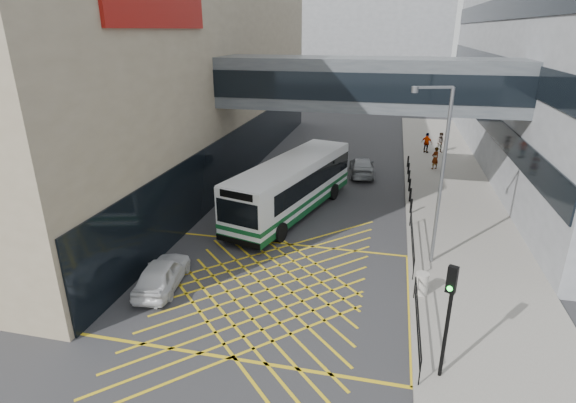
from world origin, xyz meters
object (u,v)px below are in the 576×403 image
Objects in this scene: traffic_light at (449,307)px; street_lamp at (439,168)px; pedestrian_b at (441,143)px; pedestrian_c at (427,143)px; litter_bin at (422,284)px; pedestrian_a at (435,158)px; car_dark at (311,168)px; bus at (293,185)px; car_white at (162,273)px; car_silver at (362,166)px.

traffic_light is 8.18m from street_lamp.
pedestrian_b reaches higher than pedestrian_c.
litter_bin is 0.53× the size of pedestrian_a.
bus is at bearing 78.46° from car_dark.
pedestrian_c is at bearing -123.33° from car_white.
car_dark is 2.33× the size of pedestrian_b.
litter_bin is at bearing -115.63° from street_lamp.
traffic_light is 2.29× the size of pedestrian_a.
car_silver is 4.81× the size of litter_bin.
pedestrian_c is (1.04, 21.05, -3.78)m from street_lamp.
pedestrian_a is at bearing 126.00° from pedestrian_c.
street_lamp is 4.62× the size of pedestrian_a.
pedestrian_a is 0.98× the size of pedestrian_b.
car_white is 0.92× the size of car_silver.
traffic_light is 29.05m from pedestrian_c.
car_dark is 9.98m from pedestrian_a.
street_lamp is at bearing -165.06° from car_white.
car_white is 1.04× the size of traffic_light.
car_white is at bearing -124.55° from pedestrian_b.
litter_bin is 24.10m from pedestrian_c.
car_white is at bearing 65.55° from car_dark.
car_dark is at bearing -145.29° from pedestrian_b.
car_silver is 10.10m from pedestrian_b.
bus is 10.86m from litter_bin.
street_lamp reaches higher than pedestrian_a.
car_silver is 2.55× the size of pedestrian_c.
litter_bin is at bearing -103.28° from pedestrian_b.
car_silver is 1.13× the size of traffic_light.
traffic_light is at bearing 156.59° from car_white.
car_dark is 17.05m from litter_bin.
pedestrian_a reaches higher than car_white.
car_white is 11.92m from traffic_light.
traffic_light is at bearing -44.23° from bus.
street_lamp is at bearing 46.12° from pedestrian_a.
litter_bin is at bearing 118.46° from pedestrian_c.
car_silver is 6.05m from pedestrian_a.
car_white is (-3.67, -9.71, -1.09)m from bus.
car_dark is 4.43× the size of litter_bin.
pedestrian_b is (0.88, 5.42, 0.01)m from pedestrian_a.
street_lamp reaches higher than pedestrian_b.
car_silver is 21.99m from traffic_light.
bus reaches higher than pedestrian_c.
car_white is 2.38× the size of pedestrian_a.
pedestrian_c reaches higher than car_silver.
litter_bin is at bearing 103.05° from car_dark.
traffic_light is (7.62, -12.91, 1.04)m from bus.
street_lamp is 16.46m from pedestrian_a.
litter_bin is at bearing -178.63° from car_white.
car_silver is 2.57× the size of pedestrian_a.
traffic_light is 23.99m from pedestrian_a.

